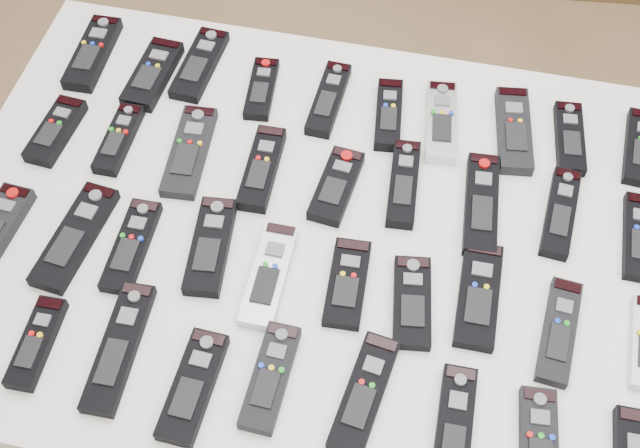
% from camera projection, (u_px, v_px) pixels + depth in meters
% --- Properties ---
extents(ground, '(4.00, 4.00, 0.00)m').
position_uv_depth(ground, '(382.00, 388.00, 1.98)').
color(ground, olive).
rests_on(ground, ground).
extents(table, '(1.25, 0.88, 0.78)m').
position_uv_depth(table, '(320.00, 250.00, 1.36)').
color(table, white).
rests_on(table, ground).
extents(remote_0, '(0.06, 0.19, 0.02)m').
position_uv_depth(remote_0, '(93.00, 53.00, 1.52)').
color(remote_0, black).
rests_on(remote_0, table).
extents(remote_1, '(0.07, 0.17, 0.02)m').
position_uv_depth(remote_1, '(153.00, 74.00, 1.49)').
color(remote_1, black).
rests_on(remote_1, table).
extents(remote_2, '(0.07, 0.18, 0.02)m').
position_uv_depth(remote_2, '(200.00, 64.00, 1.51)').
color(remote_2, black).
rests_on(remote_2, table).
extents(remote_3, '(0.06, 0.15, 0.02)m').
position_uv_depth(remote_3, '(262.00, 89.00, 1.47)').
color(remote_3, black).
rests_on(remote_3, table).
extents(remote_4, '(0.05, 0.17, 0.02)m').
position_uv_depth(remote_4, '(329.00, 99.00, 1.46)').
color(remote_4, black).
rests_on(remote_4, table).
extents(remote_5, '(0.06, 0.16, 0.02)m').
position_uv_depth(remote_5, '(389.00, 115.00, 1.44)').
color(remote_5, black).
rests_on(remote_5, table).
extents(remote_6, '(0.07, 0.18, 0.02)m').
position_uv_depth(remote_6, '(441.00, 122.00, 1.43)').
color(remote_6, '#B7B7BC').
rests_on(remote_6, table).
extents(remote_7, '(0.08, 0.19, 0.02)m').
position_uv_depth(remote_7, '(514.00, 130.00, 1.42)').
color(remote_7, black).
rests_on(remote_7, table).
extents(remote_8, '(0.06, 0.16, 0.02)m').
position_uv_depth(remote_8, '(570.00, 138.00, 1.41)').
color(remote_8, black).
rests_on(remote_8, table).
extents(remote_10, '(0.06, 0.15, 0.02)m').
position_uv_depth(remote_10, '(56.00, 131.00, 1.41)').
color(remote_10, black).
rests_on(remote_10, table).
extents(remote_11, '(0.04, 0.15, 0.02)m').
position_uv_depth(remote_11, '(119.00, 139.00, 1.40)').
color(remote_11, black).
rests_on(remote_11, table).
extents(remote_12, '(0.07, 0.20, 0.02)m').
position_uv_depth(remote_12, '(189.00, 151.00, 1.39)').
color(remote_12, black).
rests_on(remote_12, table).
extents(remote_13, '(0.06, 0.17, 0.02)m').
position_uv_depth(remote_13, '(262.00, 168.00, 1.37)').
color(remote_13, black).
rests_on(remote_13, table).
extents(remote_14, '(0.07, 0.16, 0.02)m').
position_uv_depth(remote_14, '(336.00, 186.00, 1.35)').
color(remote_14, black).
rests_on(remote_14, table).
extents(remote_15, '(0.06, 0.17, 0.02)m').
position_uv_depth(remote_15, '(403.00, 184.00, 1.35)').
color(remote_15, black).
rests_on(remote_15, table).
extents(remote_16, '(0.07, 0.20, 0.02)m').
position_uv_depth(remote_16, '(481.00, 204.00, 1.32)').
color(remote_16, black).
rests_on(remote_16, table).
extents(remote_17, '(0.06, 0.18, 0.02)m').
position_uv_depth(remote_17, '(560.00, 213.00, 1.32)').
color(remote_17, black).
rests_on(remote_17, table).
extents(remote_18, '(0.05, 0.16, 0.02)m').
position_uv_depth(remote_18, '(638.00, 237.00, 1.29)').
color(remote_18, black).
rests_on(remote_18, table).
extents(remote_20, '(0.08, 0.21, 0.02)m').
position_uv_depth(remote_20, '(75.00, 237.00, 1.29)').
color(remote_20, black).
rests_on(remote_20, table).
extents(remote_21, '(0.05, 0.17, 0.02)m').
position_uv_depth(remote_21, '(131.00, 246.00, 1.28)').
color(remote_21, black).
rests_on(remote_21, table).
extents(remote_22, '(0.08, 0.18, 0.02)m').
position_uv_depth(remote_22, '(211.00, 246.00, 1.28)').
color(remote_22, black).
rests_on(remote_22, table).
extents(remote_23, '(0.06, 0.18, 0.02)m').
position_uv_depth(remote_23, '(269.00, 275.00, 1.25)').
color(remote_23, '#B7B7BC').
rests_on(remote_23, table).
extents(remote_24, '(0.07, 0.16, 0.02)m').
position_uv_depth(remote_24, '(347.00, 283.00, 1.24)').
color(remote_24, black).
rests_on(remote_24, table).
extents(remote_25, '(0.08, 0.16, 0.02)m').
position_uv_depth(remote_25, '(412.00, 302.00, 1.22)').
color(remote_25, black).
rests_on(remote_25, table).
extents(remote_26, '(0.06, 0.18, 0.02)m').
position_uv_depth(remote_26, '(479.00, 295.00, 1.23)').
color(remote_26, black).
rests_on(remote_26, table).
extents(remote_27, '(0.06, 0.18, 0.02)m').
position_uv_depth(remote_27, '(559.00, 331.00, 1.20)').
color(remote_27, black).
rests_on(remote_27, table).
extents(remote_30, '(0.05, 0.15, 0.02)m').
position_uv_depth(remote_30, '(37.00, 343.00, 1.18)').
color(remote_30, black).
rests_on(remote_30, table).
extents(remote_31, '(0.06, 0.21, 0.02)m').
position_uv_depth(remote_31, '(119.00, 347.00, 1.18)').
color(remote_31, black).
rests_on(remote_31, table).
extents(remote_32, '(0.06, 0.17, 0.02)m').
position_uv_depth(remote_32, '(193.00, 386.00, 1.15)').
color(remote_32, black).
rests_on(remote_32, table).
extents(remote_33, '(0.05, 0.17, 0.02)m').
position_uv_depth(remote_33, '(270.00, 377.00, 1.15)').
color(remote_33, black).
rests_on(remote_33, table).
extents(remote_34, '(0.08, 0.19, 0.02)m').
position_uv_depth(remote_34, '(364.00, 393.00, 1.14)').
color(remote_34, black).
rests_on(remote_34, table).
extents(remote_35, '(0.05, 0.19, 0.02)m').
position_uv_depth(remote_35, '(454.00, 433.00, 1.11)').
color(remote_35, black).
rests_on(remote_35, table).
extents(remote_36, '(0.06, 0.16, 0.02)m').
position_uv_depth(remote_36, '(539.00, 445.00, 1.10)').
color(remote_36, black).
rests_on(remote_36, table).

